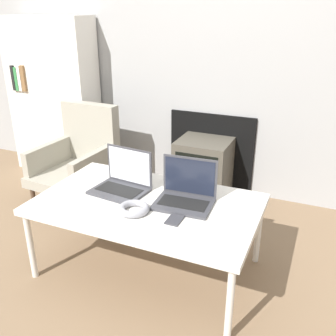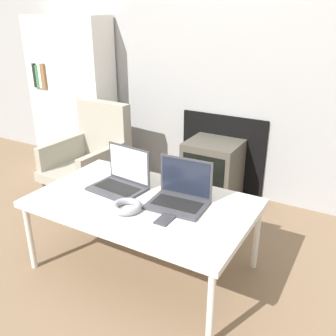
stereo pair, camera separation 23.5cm
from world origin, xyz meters
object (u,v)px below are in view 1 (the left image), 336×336
(phone, at_px, (176,219))
(tv, at_px, (203,169))
(headphones, at_px, (134,209))
(armchair, at_px, (80,155))
(laptop_right, at_px, (186,193))
(laptop_left, at_px, (123,181))

(phone, xyz_separation_m, tv, (-0.23, 1.16, -0.21))
(headphones, xyz_separation_m, armchair, (-0.97, 0.85, -0.13))
(headphones, relative_size, tv, 0.34)
(armchair, bearing_deg, tv, 22.00)
(laptop_right, relative_size, armchair, 0.44)
(laptop_right, height_order, headphones, laptop_right)
(phone, bearing_deg, laptop_right, 96.01)
(laptop_left, height_order, armchair, armchair)
(laptop_right, bearing_deg, phone, -87.55)
(laptop_left, xyz_separation_m, phone, (0.43, -0.20, -0.05))
(headphones, xyz_separation_m, tv, (0.01, 1.18, -0.23))
(headphones, bearing_deg, laptop_left, 130.97)
(phone, height_order, tv, tv)
(laptop_right, height_order, tv, laptop_right)
(headphones, bearing_deg, armchair, 138.90)
(armchair, bearing_deg, laptop_left, -35.64)
(headphones, height_order, tv, tv)
(laptop_right, bearing_deg, tv, 98.77)
(laptop_left, bearing_deg, tv, 84.51)
(tv, bearing_deg, armchair, -161.18)
(laptop_right, distance_m, headphones, 0.31)
(armchair, bearing_deg, laptop_right, -24.72)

